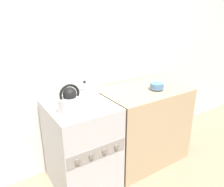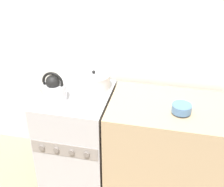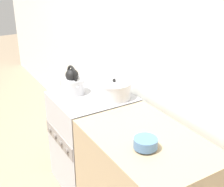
{
  "view_description": "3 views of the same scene",
  "coord_description": "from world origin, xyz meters",
  "px_view_note": "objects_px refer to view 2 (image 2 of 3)",
  "views": [
    {
      "loc": [
        -0.71,
        -1.29,
        1.57
      ],
      "look_at": [
        0.33,
        0.28,
        0.86
      ],
      "focal_mm": 35.0,
      "sensor_mm": 36.0,
      "label": 1
    },
    {
      "loc": [
        0.75,
        -1.69,
        2.07
      ],
      "look_at": [
        0.3,
        0.29,
        0.88
      ],
      "focal_mm": 50.0,
      "sensor_mm": 36.0,
      "label": 2
    },
    {
      "loc": [
        2.03,
        -0.73,
        1.86
      ],
      "look_at": [
        0.27,
        0.33,
        0.94
      ],
      "focal_mm": 50.0,
      "sensor_mm": 36.0,
      "label": 3
    }
  ],
  "objects_px": {
    "kettle": "(54,90)",
    "enamel_bowl": "(182,108)",
    "stove": "(77,136)",
    "cooking_pot": "(94,81)"
  },
  "relations": [
    {
      "from": "kettle",
      "to": "enamel_bowl",
      "type": "relative_size",
      "value": 1.66
    },
    {
      "from": "stove",
      "to": "enamel_bowl",
      "type": "xyz_separation_m",
      "value": [
        0.83,
        -0.08,
        0.45
      ]
    },
    {
      "from": "kettle",
      "to": "stove",
      "type": "bearing_deg",
      "value": 41.71
    },
    {
      "from": "cooking_pot",
      "to": "enamel_bowl",
      "type": "xyz_separation_m",
      "value": [
        0.7,
        -0.22,
        -0.03
      ]
    },
    {
      "from": "stove",
      "to": "cooking_pot",
      "type": "xyz_separation_m",
      "value": [
        0.12,
        0.13,
        0.48
      ]
    },
    {
      "from": "cooking_pot",
      "to": "kettle",
      "type": "bearing_deg",
      "value": -135.28
    },
    {
      "from": "stove",
      "to": "kettle",
      "type": "bearing_deg",
      "value": -138.29
    },
    {
      "from": "kettle",
      "to": "enamel_bowl",
      "type": "bearing_deg",
      "value": 1.52
    },
    {
      "from": "stove",
      "to": "cooking_pot",
      "type": "distance_m",
      "value": 0.51
    },
    {
      "from": "kettle",
      "to": "cooking_pot",
      "type": "bearing_deg",
      "value": 44.72
    }
  ]
}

